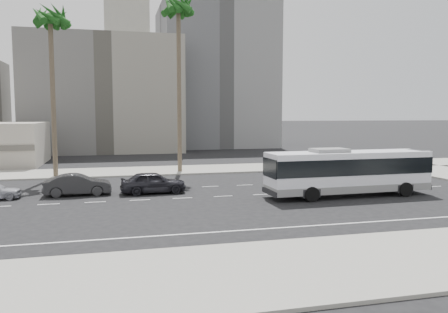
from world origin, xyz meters
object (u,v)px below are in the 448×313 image
object	(u,v)px
car_b	(78,185)
palm_near	(178,12)
city_bus	(348,171)
palm_mid	(50,22)
car_a	(153,182)

from	to	relation	value
car_b	palm_near	bearing A→B (deg)	-41.94
city_bus	palm_mid	world-z (taller)	palm_mid
car_a	palm_near	size ratio (longest dim) A/B	0.28
city_bus	car_a	world-z (taller)	city_bus
city_bus	car_b	size ratio (longest dim) A/B	2.56
car_a	city_bus	bearing A→B (deg)	-110.14
city_bus	car_a	xyz separation A→B (m)	(-13.80, 4.56, -1.02)
city_bus	car_b	world-z (taller)	city_bus
palm_mid	car_a	bearing A→B (deg)	-52.03
palm_mid	palm_near	bearing A→B (deg)	3.75
car_b	palm_near	xyz separation A→B (m)	(9.18, 10.82, 15.35)
palm_near	palm_mid	distance (m)	12.09
car_a	palm_mid	world-z (taller)	palm_mid
car_a	palm_near	distance (m)	19.41
palm_mid	city_bus	bearing A→B (deg)	-34.47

